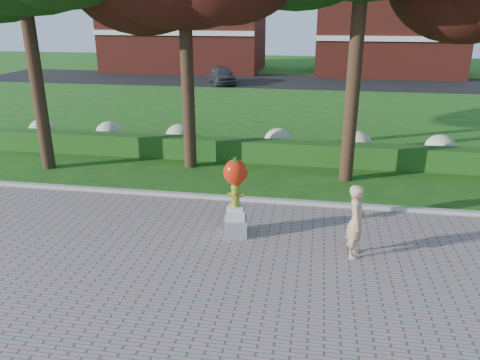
{
  "coord_description": "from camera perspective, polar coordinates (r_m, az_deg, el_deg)",
  "views": [
    {
      "loc": [
        2.44,
        -9.65,
        5.37
      ],
      "look_at": [
        0.66,
        1.0,
        1.42
      ],
      "focal_mm": 35.0,
      "sensor_mm": 36.0,
      "label": 1
    }
  ],
  "objects": [
    {
      "name": "lawn_hedge",
      "position": [
        17.55,
        1.12,
        3.63
      ],
      "size": [
        24.0,
        0.7,
        0.8
      ],
      "primitive_type": "cube",
      "color": "#194D16",
      "rests_on": "ground"
    },
    {
      "name": "parked_car",
      "position": [
        36.47,
        -2.2,
        12.71
      ],
      "size": [
        3.0,
        4.24,
        1.34
      ],
      "primitive_type": "imported",
      "rotation": [
        0.0,
        0.0,
        0.4
      ],
      "color": "#3A3D41",
      "rests_on": "street"
    },
    {
      "name": "ground",
      "position": [
        11.31,
        -4.17,
        -8.32
      ],
      "size": [
        100.0,
        100.0,
        0.0
      ],
      "primitive_type": "plane",
      "color": "#165715",
      "rests_on": "ground"
    },
    {
      "name": "building_right",
      "position": [
        44.05,
        17.48,
        16.4
      ],
      "size": [
        12.0,
        8.0,
        6.4
      ],
      "primitive_type": "cube",
      "color": "maroon",
      "rests_on": "ground"
    },
    {
      "name": "curb",
      "position": [
        13.93,
        -1.31,
        -2.26
      ],
      "size": [
        40.0,
        0.18,
        0.15
      ],
      "primitive_type": "cube",
      "color": "#ADADA5",
      "rests_on": "ground"
    },
    {
      "name": "woman",
      "position": [
        10.84,
        13.97,
        -4.9
      ],
      "size": [
        0.48,
        0.67,
        1.72
      ],
      "primitive_type": "imported",
      "rotation": [
        0.0,
        0.0,
        1.46
      ],
      "color": "tan",
      "rests_on": "walkway"
    },
    {
      "name": "hydrangea_row",
      "position": [
        18.39,
        3.35,
        4.86
      ],
      "size": [
        20.1,
        1.1,
        0.99
      ],
      "color": "#B4B68B",
      "rests_on": "ground"
    },
    {
      "name": "building_left",
      "position": [
        45.43,
        -6.71,
        17.61
      ],
      "size": [
        14.0,
        8.0,
        7.0
      ],
      "primitive_type": "cube",
      "color": "maroon",
      "rests_on": "ground"
    },
    {
      "name": "hydrant_sculpture",
      "position": [
        11.4,
        -0.55,
        -1.82
      ],
      "size": [
        0.64,
        0.64,
        2.04
      ],
      "rotation": [
        0.0,
        0.0,
        0.18
      ],
      "color": "gray",
      "rests_on": "walkway"
    },
    {
      "name": "street",
      "position": [
        38.11,
        5.87,
        11.91
      ],
      "size": [
        50.0,
        8.0,
        0.02
      ],
      "primitive_type": "cube",
      "color": "black",
      "rests_on": "ground"
    }
  ]
}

